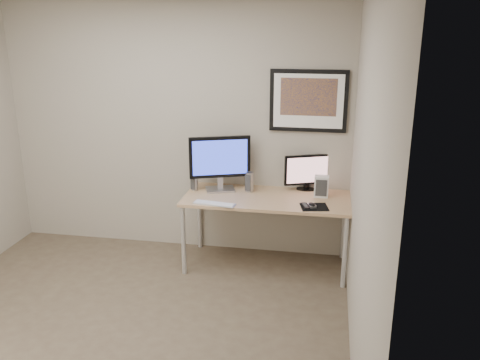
{
  "coord_description": "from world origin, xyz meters",
  "views": [
    {
      "loc": [
        1.55,
        -3.26,
        2.37
      ],
      "look_at": [
        0.78,
        1.1,
        0.97
      ],
      "focal_mm": 38.0,
      "sensor_mm": 36.0,
      "label": 1
    }
  ],
  "objects_px": {
    "desk": "(267,203)",
    "speaker_right": "(250,182)",
    "monitor_tv": "(307,171)",
    "keyboard": "(214,204)",
    "speaker_left": "(195,182)",
    "framed_art": "(308,101)",
    "monitor_large": "(220,161)",
    "fan_unit": "(321,186)"
  },
  "relations": [
    {
      "from": "framed_art",
      "to": "desk",
      "type": "bearing_deg",
      "value": -136.54
    },
    {
      "from": "speaker_left",
      "to": "keyboard",
      "type": "bearing_deg",
      "value": -32.51
    },
    {
      "from": "monitor_tv",
      "to": "keyboard",
      "type": "bearing_deg",
      "value": -166.76
    },
    {
      "from": "monitor_large",
      "to": "monitor_tv",
      "type": "relative_size",
      "value": 1.32
    },
    {
      "from": "desk",
      "to": "monitor_large",
      "type": "relative_size",
      "value": 2.74
    },
    {
      "from": "speaker_right",
      "to": "fan_unit",
      "type": "xyz_separation_m",
      "value": [
        0.71,
        -0.03,
        0.0
      ]
    },
    {
      "from": "framed_art",
      "to": "monitor_large",
      "type": "relative_size",
      "value": 1.28
    },
    {
      "from": "speaker_left",
      "to": "keyboard",
      "type": "relative_size",
      "value": 0.42
    },
    {
      "from": "desk",
      "to": "monitor_tv",
      "type": "xyz_separation_m",
      "value": [
        0.37,
        0.28,
        0.26
      ]
    },
    {
      "from": "fan_unit",
      "to": "monitor_large",
      "type": "bearing_deg",
      "value": 179.85
    },
    {
      "from": "monitor_large",
      "to": "speaker_left",
      "type": "distance_m",
      "value": 0.34
    },
    {
      "from": "framed_art",
      "to": "monitor_tv",
      "type": "distance_m",
      "value": 0.7
    },
    {
      "from": "speaker_right",
      "to": "keyboard",
      "type": "bearing_deg",
      "value": -103.83
    },
    {
      "from": "framed_art",
      "to": "monitor_tv",
      "type": "relative_size",
      "value": 1.7
    },
    {
      "from": "speaker_left",
      "to": "framed_art",
      "type": "bearing_deg",
      "value": 32.75
    },
    {
      "from": "monitor_large",
      "to": "speaker_right",
      "type": "relative_size",
      "value": 2.91
    },
    {
      "from": "speaker_left",
      "to": "speaker_right",
      "type": "relative_size",
      "value": 0.82
    },
    {
      "from": "desk",
      "to": "speaker_right",
      "type": "relative_size",
      "value": 7.97
    },
    {
      "from": "monitor_large",
      "to": "speaker_right",
      "type": "bearing_deg",
      "value": -15.83
    },
    {
      "from": "speaker_right",
      "to": "fan_unit",
      "type": "relative_size",
      "value": 0.97
    },
    {
      "from": "framed_art",
      "to": "fan_unit",
      "type": "xyz_separation_m",
      "value": [
        0.17,
        -0.22,
        -0.79
      ]
    },
    {
      "from": "speaker_right",
      "to": "fan_unit",
      "type": "bearing_deg",
      "value": 15.82
    },
    {
      "from": "desk",
      "to": "speaker_left",
      "type": "xyz_separation_m",
      "value": [
        -0.74,
        0.09,
        0.15
      ]
    },
    {
      "from": "desk",
      "to": "speaker_right",
      "type": "distance_m",
      "value": 0.29
    },
    {
      "from": "monitor_tv",
      "to": "keyboard",
      "type": "height_order",
      "value": "monitor_tv"
    },
    {
      "from": "monitor_tv",
      "to": "speaker_left",
      "type": "xyz_separation_m",
      "value": [
        -1.11,
        -0.2,
        -0.11
      ]
    },
    {
      "from": "desk",
      "to": "fan_unit",
      "type": "bearing_deg",
      "value": 11.79
    },
    {
      "from": "framed_art",
      "to": "monitor_tv",
      "type": "bearing_deg",
      "value": -72.18
    },
    {
      "from": "desk",
      "to": "speaker_left",
      "type": "height_order",
      "value": "speaker_left"
    },
    {
      "from": "keyboard",
      "to": "fan_unit",
      "type": "relative_size",
      "value": 1.92
    },
    {
      "from": "framed_art",
      "to": "keyboard",
      "type": "relative_size",
      "value": 1.89
    },
    {
      "from": "monitor_tv",
      "to": "keyboard",
      "type": "distance_m",
      "value": 1.02
    },
    {
      "from": "framed_art",
      "to": "fan_unit",
      "type": "bearing_deg",
      "value": -53.31
    },
    {
      "from": "fan_unit",
      "to": "monitor_tv",
      "type": "bearing_deg",
      "value": 130.99
    },
    {
      "from": "monitor_tv",
      "to": "monitor_large",
      "type": "bearing_deg",
      "value": 169.51
    },
    {
      "from": "speaker_right",
      "to": "desk",
      "type": "bearing_deg",
      "value": -17.95
    },
    {
      "from": "framed_art",
      "to": "monitor_large",
      "type": "distance_m",
      "value": 1.04
    },
    {
      "from": "desk",
      "to": "speaker_left",
      "type": "distance_m",
      "value": 0.76
    },
    {
      "from": "framed_art",
      "to": "keyboard",
      "type": "xyz_separation_m",
      "value": [
        -0.81,
        -0.62,
        -0.88
      ]
    },
    {
      "from": "framed_art",
      "to": "speaker_left",
      "type": "xyz_separation_m",
      "value": [
        -1.09,
        -0.24,
        -0.81
      ]
    },
    {
      "from": "speaker_left",
      "to": "monitor_large",
      "type": "bearing_deg",
      "value": 26.88
    },
    {
      "from": "framed_art",
      "to": "speaker_right",
      "type": "xyz_separation_m",
      "value": [
        -0.54,
        -0.19,
        -0.79
      ]
    }
  ]
}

